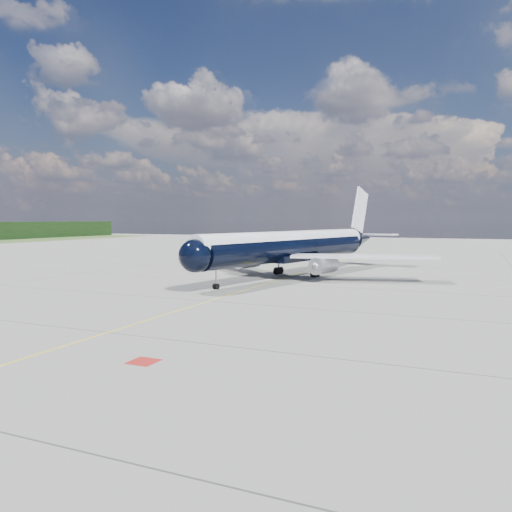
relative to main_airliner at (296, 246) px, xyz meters
The scene contains 4 objects.
ground 6.33m from the main_airliner, 97.55° to the right, with size 320.00×320.00×0.00m, color gray.
taxiway_centerline 10.54m from the main_airliner, 93.64° to the right, with size 0.16×160.00×0.01m, color yellow.
red_marking 45.25m from the main_airliner, 82.10° to the right, with size 1.60×1.60×0.01m, color maroon.
main_airliner is the anchor object (origin of this frame).
Camera 1 is at (23.89, -33.05, 8.14)m, focal length 35.00 mm.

